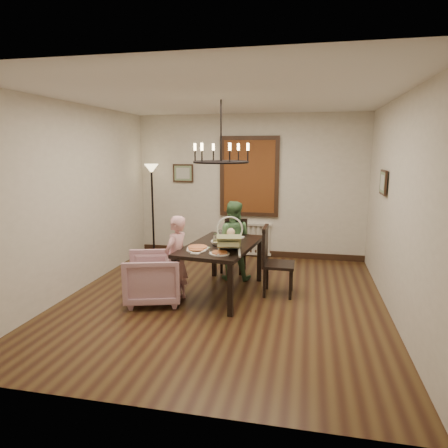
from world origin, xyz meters
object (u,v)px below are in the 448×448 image
at_px(seated_man, 232,247).
at_px(floor_lamp, 153,211).
at_px(chair_far, 233,246).
at_px(chair_right, 279,261).
at_px(armchair, 153,278).
at_px(dining_table, 221,250).
at_px(drinking_glass, 216,240).
at_px(baby_bouncer, 229,240).
at_px(elderly_woman, 176,266).

bearing_deg(seated_man, floor_lamp, -35.47).
bearing_deg(chair_far, floor_lamp, 160.28).
height_order(chair_right, armchair, chair_right).
bearing_deg(floor_lamp, dining_table, -45.93).
relative_size(chair_far, drinking_glass, 6.24).
bearing_deg(baby_bouncer, seated_man, 87.11).
bearing_deg(baby_bouncer, armchair, 173.02).
bearing_deg(drinking_glass, armchair, -151.28).
relative_size(armchair, drinking_glass, 5.19).
xyz_separation_m(armchair, baby_bouncer, (1.07, 0.08, 0.57)).
height_order(armchair, seated_man, seated_man).
bearing_deg(chair_right, seated_man, 54.33).
xyz_separation_m(armchair, seated_man, (0.90, 1.24, 0.19)).
xyz_separation_m(elderly_woman, floor_lamp, (-1.26, 2.28, 0.39)).
xyz_separation_m(seated_man, drinking_glass, (-0.10, -0.80, 0.29)).
xyz_separation_m(dining_table, seated_man, (0.03, 0.72, -0.13)).
height_order(armchair, baby_bouncer, baby_bouncer).
xyz_separation_m(elderly_woman, baby_bouncer, (0.76, -0.04, 0.42)).
distance_m(chair_far, baby_bouncer, 1.63).
relative_size(elderly_woman, floor_lamp, 0.57).
distance_m(chair_right, elderly_woman, 1.50).
distance_m(armchair, floor_lamp, 2.64).
relative_size(chair_right, armchair, 1.33).
height_order(elderly_woman, baby_bouncer, baby_bouncer).
bearing_deg(drinking_glass, baby_bouncer, -53.18).
relative_size(armchair, baby_bouncer, 1.50).
xyz_separation_m(baby_bouncer, floor_lamp, (-2.02, 2.32, -0.02)).
bearing_deg(seated_man, dining_table, 84.08).
xyz_separation_m(chair_right, drinking_glass, (-0.90, -0.22, 0.31)).
bearing_deg(dining_table, floor_lamp, 141.47).
distance_m(chair_far, elderly_woman, 1.61).
height_order(dining_table, drinking_glass, drinking_glass).
bearing_deg(chair_far, armchair, -113.76).
xyz_separation_m(dining_table, elderly_woman, (-0.56, -0.40, -0.16)).
height_order(baby_bouncer, floor_lamp, floor_lamp).
bearing_deg(elderly_woman, drinking_glass, 137.68).
distance_m(chair_right, baby_bouncer, 0.95).
bearing_deg(elderly_woman, baby_bouncer, 101.97).
bearing_deg(armchair, floor_lamp, -174.88).
bearing_deg(armchair, chair_far, 136.27).
height_order(chair_right, elderly_woman, chair_right).
bearing_deg(elderly_woman, dining_table, 140.52).
relative_size(elderly_woman, seated_man, 0.94).
bearing_deg(dining_table, seated_man, 94.82).
height_order(elderly_woman, seated_man, seated_man).
distance_m(seated_man, baby_bouncer, 1.23).
bearing_deg(chair_far, seated_man, -78.04).
height_order(chair_far, armchair, chair_far).
bearing_deg(dining_table, baby_bouncer, -57.62).
bearing_deg(chair_right, armchair, 111.19).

